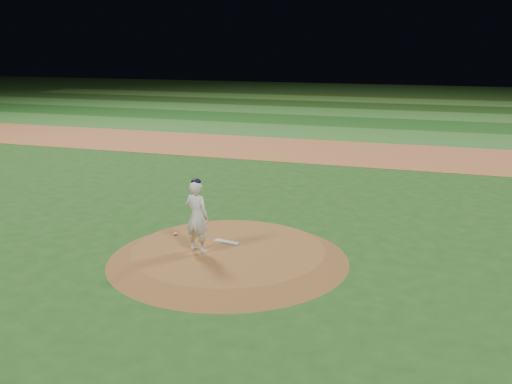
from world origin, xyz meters
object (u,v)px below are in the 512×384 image
(pitching_rubber, at_px, (227,242))
(pitchers_mound, at_px, (228,254))
(rosin_bag, at_px, (176,234))
(pitcher_on_mound, at_px, (197,216))

(pitching_rubber, bearing_deg, pitchers_mound, -52.59)
(rosin_bag, distance_m, pitcher_on_mound, 1.55)
(pitchers_mound, xyz_separation_m, pitching_rubber, (-0.19, 0.38, 0.14))
(pitchers_mound, distance_m, rosin_bag, 1.67)
(rosin_bag, height_order, pitcher_on_mound, pitcher_on_mound)
(pitchers_mound, bearing_deg, rosin_bag, 162.17)
(pitching_rubber, relative_size, rosin_bag, 6.07)
(pitching_rubber, relative_size, pitcher_on_mound, 0.37)
(pitching_rubber, xyz_separation_m, rosin_bag, (-1.39, 0.13, 0.01))
(pitchers_mound, relative_size, rosin_bag, 53.71)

